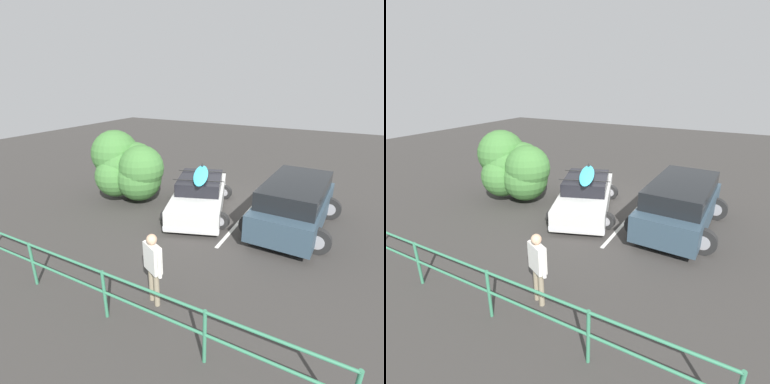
# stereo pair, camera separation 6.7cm
# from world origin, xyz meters

# --- Properties ---
(ground_plane) EXTENTS (44.00, 44.00, 0.02)m
(ground_plane) POSITION_xyz_m (0.00, 0.00, -0.01)
(ground_plane) COLOR #383533
(ground_plane) RESTS_ON ground
(parking_stripe) EXTENTS (0.12, 4.48, 0.00)m
(parking_stripe) POSITION_xyz_m (-1.11, 0.47, 0.00)
(parking_stripe) COLOR silver
(parking_stripe) RESTS_ON ground
(sedan_car) EXTENTS (3.21, 4.80, 1.59)m
(sedan_car) POSITION_xyz_m (0.61, 0.43, 0.62)
(sedan_car) COLOR silver
(sedan_car) RESTS_ON ground
(suv_car) EXTENTS (2.86, 4.67, 1.67)m
(suv_car) POSITION_xyz_m (-2.83, 0.20, 0.87)
(suv_car) COLOR #334756
(suv_car) RESTS_ON ground
(person_bystander) EXTENTS (0.62, 0.39, 1.74)m
(person_bystander) POSITION_xyz_m (-0.83, 5.49, 1.04)
(person_bystander) COLOR gray
(person_bystander) RESTS_ON ground
(railing_fence) EXTENTS (9.29, 0.09, 1.15)m
(railing_fence) POSITION_xyz_m (-0.19, 6.35, 0.78)
(railing_fence) COLOR #387F5B
(railing_fence) RESTS_ON ground
(bush_near_left) EXTENTS (3.29, 2.43, 2.83)m
(bush_near_left) POSITION_xyz_m (3.74, 0.79, 1.38)
(bush_near_left) COLOR #4C3828
(bush_near_left) RESTS_ON ground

